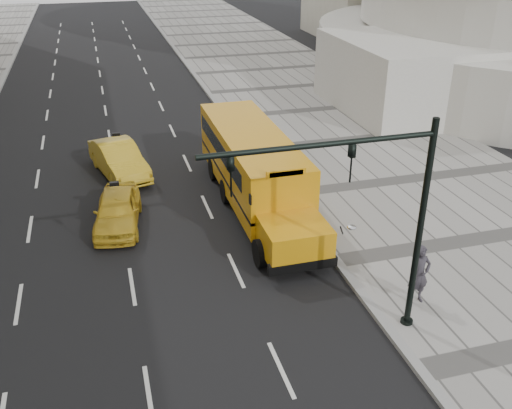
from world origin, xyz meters
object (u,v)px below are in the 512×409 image
object	(u,v)px
taxi_near	(117,210)
traffic_signal	(375,209)
pedestrian	(419,274)
school_bus	(253,163)
taxi_far	(119,159)

from	to	relation	value
taxi_near	traffic_signal	size ratio (longest dim) A/B	0.64
taxi_near	traffic_signal	xyz separation A→B (m)	(6.33, -8.60, 3.39)
pedestrian	traffic_signal	bearing A→B (deg)	-160.58
school_bus	taxi_near	bearing A→B (deg)	-173.61
school_bus	traffic_signal	xyz separation A→B (m)	(0.69, -9.23, 2.33)
school_bus	taxi_far	bearing A→B (deg)	139.57
pedestrian	traffic_signal	xyz separation A→B (m)	(-2.19, -0.88, 2.96)
taxi_far	traffic_signal	bearing A→B (deg)	-80.69
taxi_far	pedestrian	bearing A→B (deg)	-71.75
pedestrian	traffic_signal	size ratio (longest dim) A/B	0.31
school_bus	taxi_far	distance (m)	6.97
pedestrian	school_bus	bearing A→B (deg)	106.67
school_bus	taxi_near	xyz separation A→B (m)	(-5.64, -0.63, -1.06)
taxi_far	pedestrian	size ratio (longest dim) A/B	2.40
taxi_far	taxi_near	bearing A→B (deg)	-108.47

